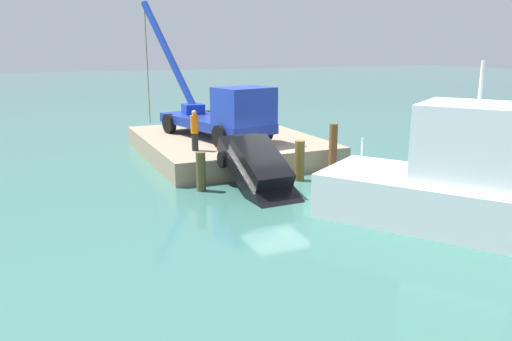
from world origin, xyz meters
TOP-DOWN VIEW (x-y plane):
  - ground at (0.00, 0.00)m, footprint 200.00×200.00m
  - dock at (-5.70, 0.00)m, footprint 10.02×7.94m
  - crane_truck at (-4.85, -0.48)m, footprint 9.31×4.23m
  - dock_worker at (-2.83, -2.50)m, footprint 0.34×0.34m
  - salvaged_car at (1.14, -1.22)m, footprint 4.46×2.08m
  - piling_near at (0.04, -3.17)m, footprint 0.36×0.36m
  - piling_mid at (0.25, -1.18)m, footprint 0.30×0.30m
  - piling_far at (0.20, 0.92)m, footprint 0.40×0.40m
  - piling_end at (0.02, 2.60)m, footprint 0.34×0.34m

SIDE VIEW (x-z plane):
  - ground at x=0.00m, z-range 0.00..0.00m
  - dock at x=-5.70m, z-range 0.00..0.95m
  - salvaged_car at x=1.14m, z-range -0.71..2.18m
  - piling_near at x=0.04m, z-range 0.00..1.48m
  - piling_far at x=0.20m, z-range 0.00..1.63m
  - piling_mid at x=0.25m, z-range 0.00..1.79m
  - piling_end at x=0.02m, z-range 0.00..2.19m
  - dock_worker at x=-2.83m, z-range 0.96..2.70m
  - crane_truck at x=-4.85m, z-range -1.10..5.64m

